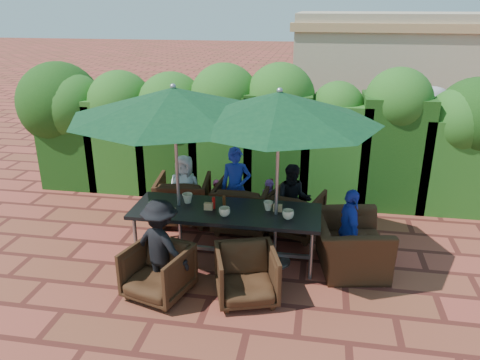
% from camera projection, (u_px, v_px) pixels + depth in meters
% --- Properties ---
extents(ground, '(80.00, 80.00, 0.00)m').
position_uv_depth(ground, '(227.00, 253.00, 6.84)').
color(ground, brown).
rests_on(ground, ground).
extents(dining_table, '(2.61, 0.90, 0.75)m').
position_uv_depth(dining_table, '(226.00, 215.00, 6.49)').
color(dining_table, black).
rests_on(dining_table, ground).
extents(umbrella_left, '(2.81, 2.81, 2.46)m').
position_uv_depth(umbrella_left, '(174.00, 102.00, 6.10)').
color(umbrella_left, gray).
rests_on(umbrella_left, ground).
extents(umbrella_right, '(2.60, 2.60, 2.46)m').
position_uv_depth(umbrella_right, '(279.00, 107.00, 5.82)').
color(umbrella_right, gray).
rests_on(umbrella_right, ground).
extents(chair_far_left, '(0.93, 0.88, 0.86)m').
position_uv_depth(chair_far_left, '(183.00, 197.00, 7.71)').
color(chair_far_left, black).
rests_on(chair_far_left, ground).
extents(chair_far_mid, '(0.89, 0.84, 0.86)m').
position_uv_depth(chair_far_mid, '(243.00, 204.00, 7.43)').
color(chair_far_mid, black).
rests_on(chair_far_mid, ground).
extents(chair_far_right, '(0.94, 0.91, 0.78)m').
position_uv_depth(chair_far_right, '(295.00, 211.00, 7.30)').
color(chair_far_right, black).
rests_on(chair_far_right, ground).
extents(chair_near_left, '(0.87, 0.84, 0.73)m').
position_uv_depth(chair_near_left, '(158.00, 269.00, 5.75)').
color(chair_near_left, black).
rests_on(chair_near_left, ground).
extents(chair_near_right, '(0.89, 0.86, 0.74)m').
position_uv_depth(chair_near_right, '(246.00, 273.00, 5.67)').
color(chair_near_right, black).
rests_on(chair_near_right, ground).
extents(chair_end_right, '(0.89, 1.20, 0.96)m').
position_uv_depth(chair_end_right, '(349.00, 236.00, 6.32)').
color(chair_end_right, black).
rests_on(chair_end_right, ground).
extents(adult_far_left, '(0.60, 0.38, 1.17)m').
position_uv_depth(adult_far_left, '(185.00, 190.00, 7.59)').
color(adult_far_left, silver).
rests_on(adult_far_left, ground).
extents(adult_far_mid, '(0.52, 0.45, 1.33)m').
position_uv_depth(adult_far_mid, '(236.00, 188.00, 7.46)').
color(adult_far_mid, '#2034B2').
rests_on(adult_far_mid, ground).
extents(adult_far_right, '(0.58, 0.38, 1.15)m').
position_uv_depth(adult_far_right, '(293.00, 201.00, 7.21)').
color(adult_far_right, black).
rests_on(adult_far_right, ground).
extents(adult_near_left, '(0.86, 0.64, 1.23)m').
position_uv_depth(adult_near_left, '(161.00, 246.00, 5.78)').
color(adult_near_left, black).
rests_on(adult_near_left, ground).
extents(adult_end_right, '(0.47, 0.73, 1.16)m').
position_uv_depth(adult_end_right, '(349.00, 230.00, 6.27)').
color(adult_end_right, '#2034B2').
rests_on(adult_end_right, ground).
extents(child_left, '(0.32, 0.28, 0.74)m').
position_uv_depth(child_left, '(218.00, 201.00, 7.70)').
color(child_left, '#F15591').
rests_on(child_left, ground).
extents(child_right, '(0.31, 0.25, 0.84)m').
position_uv_depth(child_right, '(269.00, 205.00, 7.45)').
color(child_right, '#7F4698').
rests_on(child_right, ground).
extents(pedestrian_a, '(1.51, 1.39, 1.62)m').
position_uv_depth(pedestrian_a, '(349.00, 132.00, 10.09)').
color(pedestrian_a, green).
rests_on(pedestrian_a, ground).
extents(pedestrian_b, '(0.87, 0.72, 1.57)m').
position_uv_depth(pedestrian_b, '(366.00, 131.00, 10.33)').
color(pedestrian_b, '#F15591').
rests_on(pedestrian_b, ground).
extents(pedestrian_c, '(1.11, 1.26, 1.82)m').
position_uv_depth(pedestrian_c, '(430.00, 130.00, 9.88)').
color(pedestrian_c, gray).
rests_on(pedestrian_c, ground).
extents(cup_a, '(0.14, 0.14, 0.11)m').
position_uv_depth(cup_a, '(154.00, 205.00, 6.47)').
color(cup_a, beige).
rests_on(cup_a, dining_table).
extents(cup_b, '(0.15, 0.15, 0.14)m').
position_uv_depth(cup_b, '(188.00, 198.00, 6.67)').
color(cup_b, beige).
rests_on(cup_b, dining_table).
extents(cup_c, '(0.15, 0.15, 0.12)m').
position_uv_depth(cup_c, '(225.00, 212.00, 6.26)').
color(cup_c, beige).
rests_on(cup_c, dining_table).
extents(cup_d, '(0.13, 0.13, 0.13)m').
position_uv_depth(cup_d, '(268.00, 206.00, 6.44)').
color(cup_d, beige).
rests_on(cup_d, dining_table).
extents(cup_e, '(0.16, 0.16, 0.12)m').
position_uv_depth(cup_e, '(288.00, 215.00, 6.18)').
color(cup_e, beige).
rests_on(cup_e, dining_table).
extents(ketchup_bottle, '(0.04, 0.04, 0.17)m').
position_uv_depth(ketchup_bottle, '(214.00, 203.00, 6.48)').
color(ketchup_bottle, '#B20C0A').
rests_on(ketchup_bottle, dining_table).
extents(sauce_bottle, '(0.04, 0.04, 0.17)m').
position_uv_depth(sauce_bottle, '(224.00, 201.00, 6.52)').
color(sauce_bottle, '#4C230C').
rests_on(sauce_bottle, dining_table).
extents(serving_tray, '(0.35, 0.25, 0.02)m').
position_uv_depth(serving_tray, '(161.00, 211.00, 6.41)').
color(serving_tray, '#A87A51').
rests_on(serving_tray, dining_table).
extents(number_block_left, '(0.12, 0.06, 0.10)m').
position_uv_depth(number_block_left, '(208.00, 206.00, 6.46)').
color(number_block_left, tan).
rests_on(number_block_left, dining_table).
extents(number_block_right, '(0.12, 0.06, 0.10)m').
position_uv_depth(number_block_right, '(278.00, 208.00, 6.40)').
color(number_block_right, tan).
rests_on(number_block_right, dining_table).
extents(hedge_wall, '(9.10, 1.60, 2.48)m').
position_uv_depth(hedge_wall, '(238.00, 125.00, 8.54)').
color(hedge_wall, '#11350E').
rests_on(hedge_wall, ground).
extents(building, '(6.20, 3.08, 3.20)m').
position_uv_depth(building, '(412.00, 78.00, 12.14)').
color(building, tan).
rests_on(building, ground).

